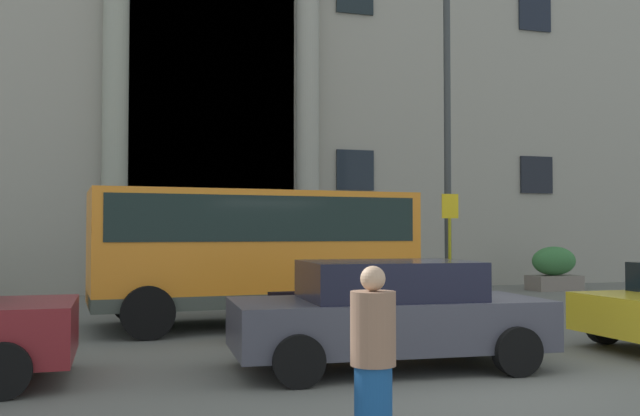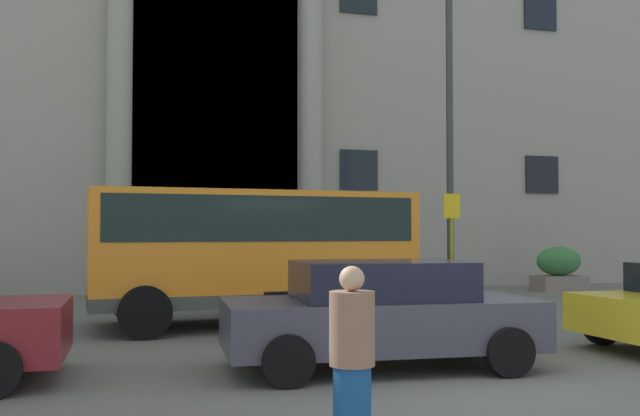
% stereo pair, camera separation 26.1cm
% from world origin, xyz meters
% --- Properties ---
extents(ground_plane, '(80.00, 64.00, 0.12)m').
position_xyz_m(ground_plane, '(0.00, 0.00, -0.06)').
color(ground_plane, '#5D5E56').
extents(office_building_facade, '(41.36, 9.61, 17.07)m').
position_xyz_m(office_building_facade, '(-0.00, 17.48, 8.53)').
color(office_building_facade, gray).
rests_on(office_building_facade, ground_plane).
extents(orange_minibus, '(6.18, 3.04, 2.56)m').
position_xyz_m(orange_minibus, '(-1.48, 5.50, 1.54)').
color(orange_minibus, orange).
rests_on(orange_minibus, ground_plane).
extents(bus_stop_sign, '(0.44, 0.08, 2.73)m').
position_xyz_m(bus_stop_sign, '(3.87, 7.65, 1.68)').
color(bus_stop_sign, '#A09A16').
rests_on(bus_stop_sign, ground_plane).
extents(hedge_planter_entrance_left, '(1.54, 0.89, 1.35)m').
position_xyz_m(hedge_planter_entrance_left, '(9.00, 10.71, 0.65)').
color(hedge_planter_entrance_left, gray).
rests_on(hedge_planter_entrance_left, ground_plane).
extents(hedge_planter_far_east, '(2.15, 0.89, 1.32)m').
position_xyz_m(hedge_planter_far_east, '(-1.86, 10.31, 0.64)').
color(hedge_planter_far_east, '#666356').
rests_on(hedge_planter_far_east, ground_plane).
extents(parked_sedan_far, '(4.19, 2.13, 1.41)m').
position_xyz_m(parked_sedan_far, '(-0.63, 0.72, 0.72)').
color(parked_sedan_far, '#42434E').
rests_on(parked_sedan_far, ground_plane).
extents(motorcycle_far_end, '(1.91, 0.55, 0.89)m').
position_xyz_m(motorcycle_far_end, '(-1.27, 3.22, 0.45)').
color(motorcycle_far_end, black).
rests_on(motorcycle_far_end, ground_plane).
extents(pedestrian_child_trailing, '(0.36, 0.36, 1.53)m').
position_xyz_m(pedestrian_child_trailing, '(-2.18, -2.75, 0.76)').
color(pedestrian_child_trailing, '#184B8B').
rests_on(pedestrian_child_trailing, ground_plane).
extents(lamppost_plaza_centre, '(0.40, 0.40, 8.38)m').
position_xyz_m(lamppost_plaza_centre, '(4.29, 8.57, 4.83)').
color(lamppost_plaza_centre, '#373B3C').
rests_on(lamppost_plaza_centre, ground_plane).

